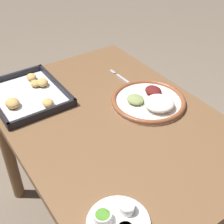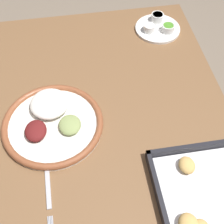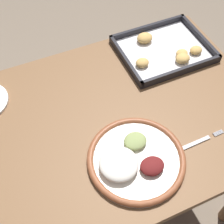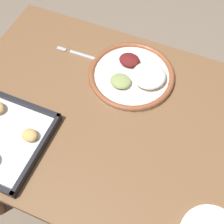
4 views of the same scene
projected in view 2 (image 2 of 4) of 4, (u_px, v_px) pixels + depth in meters
The scene contains 6 objects.
ground_plane at pixel (112, 204), 1.52m from camera, with size 8.00×8.00×0.00m, color #7A6B59.
dining_table at pixel (112, 140), 1.04m from camera, with size 1.05×0.73×0.72m.
dinner_plate at pixel (52, 120), 0.92m from camera, with size 0.30×0.30×0.05m.
fork at pixel (48, 183), 0.81m from camera, with size 0.22×0.02×0.00m.
saucer_plate at pixel (158, 27), 1.17m from camera, with size 0.17×0.17×0.04m.
baking_tray at pixel (214, 206), 0.77m from camera, with size 0.34×0.28×0.04m.
Camera 2 is at (0.54, -0.09, 1.49)m, focal length 50.00 mm.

